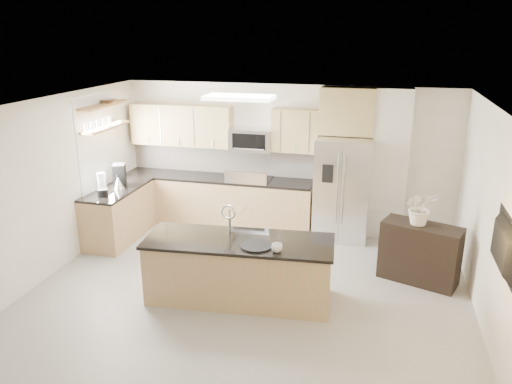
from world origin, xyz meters
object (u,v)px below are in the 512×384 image
(credenza, at_px, (420,253))
(refrigerator, at_px, (342,189))
(island, at_px, (239,269))
(kettle, at_px, (118,183))
(television, at_px, (498,246))
(range, at_px, (250,203))
(cup, at_px, (277,248))
(platter, at_px, (256,246))
(microwave, at_px, (251,140))
(bowl, at_px, (108,100))
(blender, at_px, (102,186))
(flower_vase, at_px, (422,199))
(coffee_maker, at_px, (119,175))

(credenza, bearing_deg, refrigerator, 152.02)
(island, bearing_deg, kettle, 145.43)
(refrigerator, height_order, television, refrigerator)
(range, xyz_separation_m, kettle, (-2.02, -1.08, 0.55))
(cup, relative_size, platter, 0.33)
(microwave, bearing_deg, bowl, -157.91)
(credenza, distance_m, television, 2.02)
(island, xyz_separation_m, cup, (0.56, -0.24, 0.48))
(blender, relative_size, bowl, 1.20)
(refrigerator, relative_size, credenza, 1.64)
(bowl, relative_size, television, 0.30)
(microwave, distance_m, flower_vase, 3.26)
(credenza, bearing_deg, bowl, -167.24)
(coffee_maker, bearing_deg, credenza, -5.93)
(range, bearing_deg, platter, -73.46)
(kettle, bearing_deg, credenza, -4.00)
(coffee_maker, xyz_separation_m, flower_vase, (4.95, -0.50, 0.14))
(microwave, relative_size, coffee_maker, 2.00)
(microwave, distance_m, island, 2.97)
(kettle, height_order, bowl, bowl)
(credenza, bearing_deg, blender, -159.32)
(bowl, relative_size, flower_vase, 0.44)
(blender, bearing_deg, credenza, 0.91)
(credenza, height_order, coffee_maker, coffee_maker)
(microwave, distance_m, television, 4.79)
(kettle, distance_m, bowl, 1.40)
(cup, relative_size, blender, 0.35)
(cup, relative_size, bowl, 0.42)
(refrigerator, distance_m, television, 3.62)
(blender, bearing_deg, refrigerator, 21.30)
(platter, height_order, bowl, bowl)
(refrigerator, bearing_deg, coffee_maker, -167.14)
(range, height_order, bowl, bowl)
(microwave, xyz_separation_m, platter, (0.80, -2.82, -0.76))
(microwave, height_order, platter, microwave)
(blender, xyz_separation_m, kettle, (0.05, 0.42, -0.06))
(refrigerator, height_order, bowl, bowl)
(platter, bearing_deg, bowl, 147.98)
(bowl, bearing_deg, microwave, 22.09)
(microwave, height_order, kettle, microwave)
(island, distance_m, coffee_maker, 3.17)
(platter, relative_size, flower_vase, 0.55)
(credenza, xyz_separation_m, cup, (-1.82, -1.36, 0.48))
(island, relative_size, credenza, 2.35)
(kettle, xyz_separation_m, flower_vase, (4.88, -0.32, 0.22))
(blender, distance_m, flower_vase, 4.94)
(cup, height_order, coffee_maker, coffee_maker)
(microwave, bearing_deg, island, -78.83)
(flower_vase, bearing_deg, island, -153.81)
(coffee_maker, bearing_deg, island, -32.07)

